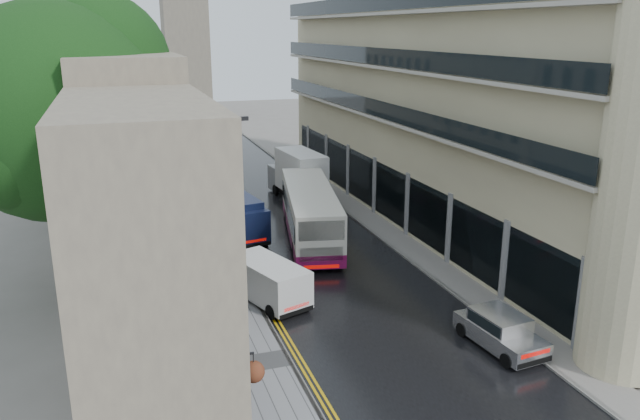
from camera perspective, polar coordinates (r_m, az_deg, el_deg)
road at (r=40.34m, az=-3.03°, el=-1.31°), size 9.00×85.00×0.02m
left_sidewalk at (r=39.28m, az=-11.29°, el=-2.02°), size 2.70×85.00×0.12m
right_sidewalk at (r=42.01m, az=4.09°, el=-0.54°), size 1.80×85.00×0.12m
old_shop_row at (r=40.11m, az=-17.36°, el=6.68°), size 4.50×56.00×12.00m
modern_block at (r=41.37m, az=11.45°, el=8.76°), size 8.00×40.00×14.00m
tree_near at (r=30.18m, az=-22.75°, el=5.04°), size 10.56×10.56×13.89m
tree_far at (r=43.09m, az=-21.18°, el=7.25°), size 9.24×9.24×12.46m
cream_bus at (r=33.83m, az=-2.38°, el=-1.98°), size 4.88×11.75×3.13m
white_lorry at (r=43.64m, az=-2.47°, el=2.61°), size 2.78×7.29×3.74m
silver_hatchback at (r=24.59m, az=16.82°, el=-12.13°), size 2.09×4.05×1.46m
white_van at (r=27.19m, az=-4.49°, el=-7.98°), size 3.25×4.80×2.00m
navy_van at (r=35.71m, az=-7.99°, el=-1.51°), size 2.95×5.55×2.69m
pedestrian at (r=36.05m, az=-10.41°, el=-1.89°), size 0.82×0.66×1.97m
lamp_post_near at (r=29.23m, az=-7.96°, el=0.32°), size 0.94×0.31×8.19m
lamp_post_far at (r=46.33m, az=-12.64°, el=6.24°), size 0.98×0.58×8.62m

